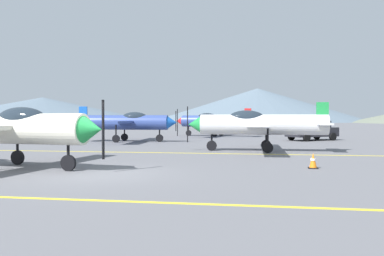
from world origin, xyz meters
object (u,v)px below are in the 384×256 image
airplane_near (8,127)px  airplane_far (127,122)px  traffic_cone_front (313,161)px  airplane_back (213,121)px  car_sedan (312,130)px  airplane_mid (258,124)px

airplane_near → airplane_far: size_ratio=1.00×
airplane_far → traffic_cone_front: airplane_far is taller
airplane_back → car_sedan: size_ratio=2.05×
airplane_near → car_sedan: airplane_near is taller
airplane_back → traffic_cone_front: size_ratio=15.68×
car_sedan → traffic_cone_front: bearing=-97.0°
airplane_mid → airplane_back: same height
airplane_mid → airplane_far: (-10.18, 7.36, 0.00)m
car_sedan → airplane_back: bearing=147.0°
car_sedan → traffic_cone_front: 19.19m
airplane_mid → airplane_near: bearing=-134.9°
traffic_cone_front → car_sedan: bearing=83.0°
airplane_mid → traffic_cone_front: size_ratio=15.63×
airplane_far → traffic_cone_front: 19.32m
car_sedan → airplane_near: bearing=-123.4°
airplane_near → car_sedan: 25.04m
traffic_cone_front → airplane_back: bearing=104.9°
airplane_near → traffic_cone_front: size_ratio=15.71×
airplane_near → airplane_far: (-0.85, 16.73, 0.00)m
airplane_near → airplane_far: same height
airplane_mid → airplane_far: bearing=144.1°
airplane_near → traffic_cone_front: airplane_near is taller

